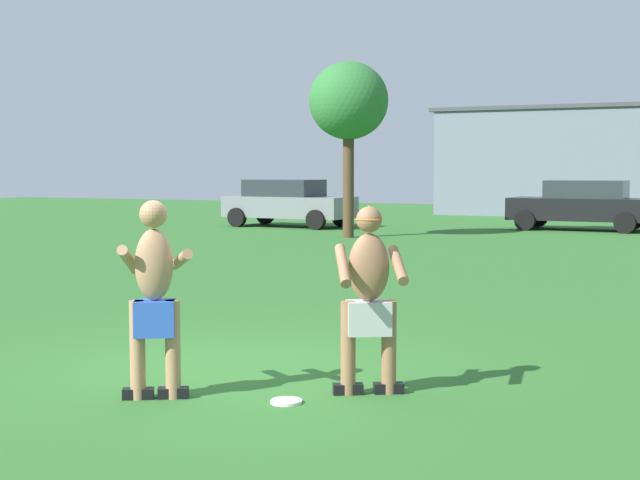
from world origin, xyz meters
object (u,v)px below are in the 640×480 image
Objects in this scene: car_gray_far_end at (288,202)px; frisbee at (286,401)px; car_black_near_post at (581,204)px; tree_left_field at (349,103)px; player_with_cap at (369,292)px; player_in_blue at (154,295)px.

frisbee is at bearing -62.94° from car_gray_far_end.
tree_left_field is at bearing -132.98° from car_black_near_post.
car_gray_far_end is 5.92m from tree_left_field.
tree_left_field reaches higher than player_with_cap.
frisbee is 0.05× the size of tree_left_field.
player_with_cap is 18.00m from tree_left_field.
frisbee is at bearing -68.37° from tree_left_field.
player_in_blue is at bearing -162.88° from frisbee.
player_with_cap is 22.20m from car_black_near_post.
player_in_blue is at bearing -150.27° from player_with_cap.
player_in_blue is 23.04m from car_black_near_post.
player_in_blue is 18.28m from tree_left_field.
player_with_cap is at bearing -66.17° from tree_left_field.
frisbee is (1.08, 0.33, -0.87)m from player_in_blue.
car_gray_far_end is at bearing 114.26° from player_in_blue.
car_black_near_post and car_gray_far_end have the same top height.
tree_left_field is at bearing 113.83° from player_with_cap.
tree_left_field reaches higher than car_black_near_post.
frisbee is 18.49m from tree_left_field.
tree_left_field reaches higher than player_in_blue.
player_with_cap reaches higher than car_black_near_post.
car_black_near_post is at bearing 94.38° from player_with_cap.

